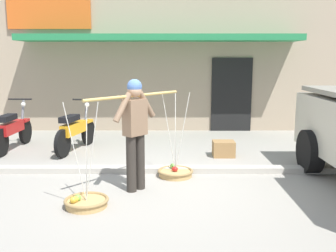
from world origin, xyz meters
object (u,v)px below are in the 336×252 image
wooden_crate (222,149)px  fruit_basket_left_side (174,172)px  motorcycle_second_in_row (74,130)px  fruit_vendor (134,127)px  motorcycle_nearest_shop (11,130)px  fruit_basket_right_side (85,202)px

wooden_crate → fruit_basket_left_side: bearing=-126.8°
motorcycle_second_in_row → wooden_crate: motorcycle_second_in_row is taller
fruit_vendor → motorcycle_second_in_row: bearing=121.0°
fruit_basket_left_side → motorcycle_second_in_row: bearing=139.4°
fruit_vendor → motorcycle_second_in_row: 2.98m
motorcycle_nearest_shop → wooden_crate: motorcycle_nearest_shop is taller
fruit_vendor → wooden_crate: bearing=51.3°
fruit_vendor → motorcycle_second_in_row: size_ratio=0.95×
fruit_vendor → motorcycle_nearest_shop: size_ratio=0.93×
fruit_vendor → fruit_basket_right_side: size_ratio=1.17×
motorcycle_nearest_shop → wooden_crate: size_ratio=4.14×
fruit_vendor → wooden_crate: size_ratio=3.85×
fruit_basket_left_side → wooden_crate: (1.02, 1.36, 0.08)m
fruit_basket_right_side → fruit_basket_left_side: bearing=47.8°
fruit_vendor → fruit_basket_left_side: size_ratio=1.17×
fruit_basket_left_side → wooden_crate: 1.70m
fruit_vendor → fruit_basket_left_side: bearing=47.9°
motorcycle_nearest_shop → fruit_basket_right_side: bearing=-55.3°
motorcycle_nearest_shop → wooden_crate: 4.58m
fruit_basket_right_side → wooden_crate: 3.54m
fruit_basket_right_side → fruit_vendor: bearing=47.6°
fruit_vendor → motorcycle_nearest_shop: (-2.90, 2.61, -0.53)m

